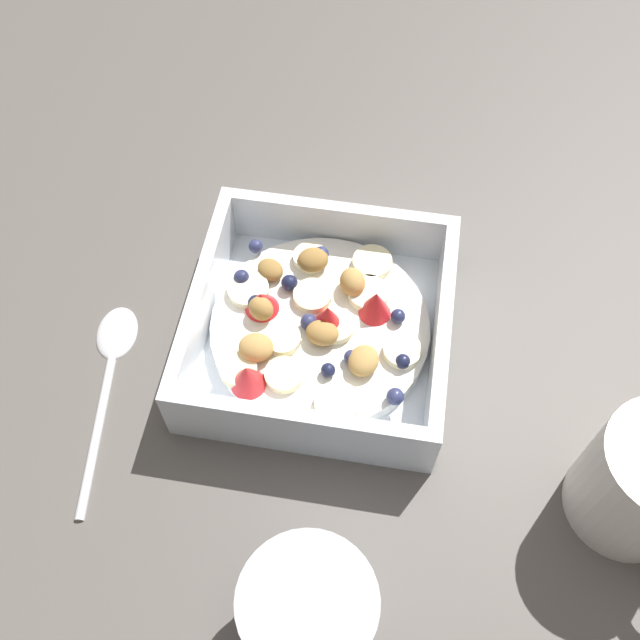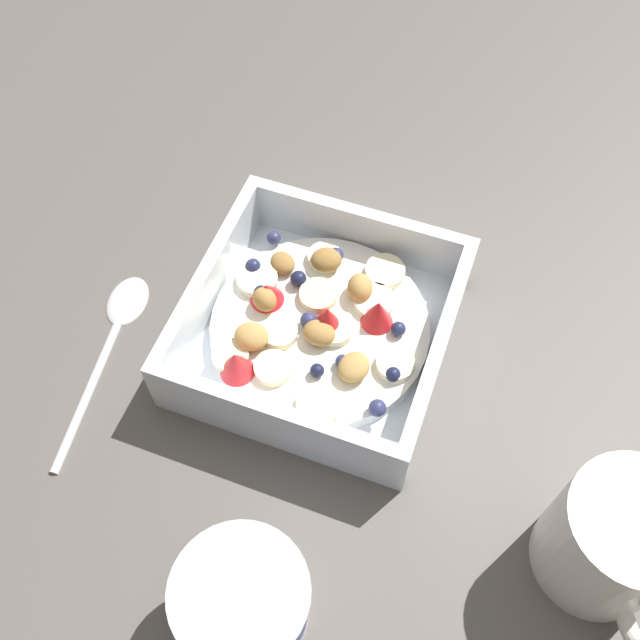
% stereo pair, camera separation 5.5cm
% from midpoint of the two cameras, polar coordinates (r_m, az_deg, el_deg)
% --- Properties ---
extents(ground_plane, '(2.40, 2.40, 0.00)m').
position_cam_midpoint_polar(ground_plane, '(0.58, 4.14, -1.56)').
color(ground_plane, '#56514C').
extents(fruit_bowl, '(0.19, 0.19, 0.06)m').
position_cam_midpoint_polar(fruit_bowl, '(0.56, 2.71, -0.80)').
color(fruit_bowl, white).
rests_on(fruit_bowl, ground).
extents(spoon, '(0.04, 0.17, 0.01)m').
position_cam_midpoint_polar(spoon, '(0.59, -13.11, -0.67)').
color(spoon, silver).
rests_on(spoon, ground).
extents(yogurt_cup, '(0.08, 0.08, 0.06)m').
position_cam_midpoint_polar(yogurt_cup, '(0.47, -2.42, -21.36)').
color(yogurt_cup, white).
rests_on(yogurt_cup, ground).
extents(coffee_mug, '(0.08, 0.10, 0.09)m').
position_cam_midpoint_polar(coffee_mug, '(0.51, 24.81, -15.71)').
color(coffee_mug, white).
rests_on(coffee_mug, ground).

